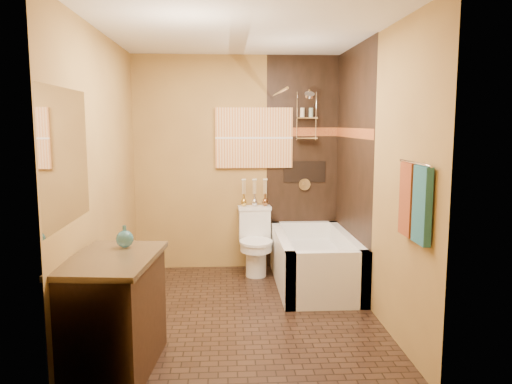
{
  "coord_description": "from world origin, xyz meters",
  "views": [
    {
      "loc": [
        -0.14,
        -4.36,
        1.72
      ],
      "look_at": [
        0.16,
        0.4,
        1.06
      ],
      "focal_mm": 35.0,
      "sensor_mm": 36.0,
      "label": 1
    }
  ],
  "objects": [
    {
      "name": "shower_fixtures",
      "position": [
        0.8,
        1.38,
        1.67
      ],
      "size": [
        0.24,
        0.33,
        1.16
      ],
      "color": "silver",
      "rests_on": "floor"
    },
    {
      "name": "towel_teal",
      "position": [
        1.16,
        -1.18,
        1.18
      ],
      "size": [
        0.05,
        0.22,
        0.52
      ],
      "primitive_type": "cube",
      "color": "#1E5166",
      "rests_on": "towel_bar"
    },
    {
      "name": "towel_bar",
      "position": [
        1.15,
        -1.05,
        1.45
      ],
      "size": [
        0.02,
        0.55,
        0.02
      ],
      "primitive_type": "cylinder",
      "rotation": [
        1.57,
        0.0,
        0.0
      ],
      "color": "silver",
      "rests_on": "wall_right"
    },
    {
      "name": "teal_bottle",
      "position": [
        -0.87,
        -0.76,
        0.9
      ],
      "size": [
        0.13,
        0.13,
        0.2
      ],
      "primitive_type": null,
      "rotation": [
        0.0,
        0.0,
        0.01
      ],
      "color": "#276A77",
      "rests_on": "vanity"
    },
    {
      "name": "mosaic_band_right",
      "position": [
        1.18,
        0.75,
        1.62
      ],
      "size": [
        0.01,
        1.5,
        0.1
      ],
      "primitive_type": "cube",
      "color": "maroon",
      "rests_on": "alcove_tile_right"
    },
    {
      "name": "wall_left",
      "position": [
        -1.2,
        0.0,
        1.25
      ],
      "size": [
        0.02,
        3.0,
        2.5
      ],
      "primitive_type": "cube",
      "color": "#AE8943",
      "rests_on": "floor"
    },
    {
      "name": "ceiling",
      "position": [
        0.0,
        0.0,
        2.5
      ],
      "size": [
        3.0,
        3.0,
        0.0
      ],
      "primitive_type": "plane",
      "color": "silver",
      "rests_on": "wall_back"
    },
    {
      "name": "towel_rust",
      "position": [
        1.16,
        -0.92,
        1.18
      ],
      "size": [
        0.05,
        0.22,
        0.52
      ],
      "primitive_type": "cube",
      "color": "maroon",
      "rests_on": "towel_bar"
    },
    {
      "name": "alcove_tile_right",
      "position": [
        1.19,
        0.75,
        1.25
      ],
      "size": [
        0.01,
        1.5,
        2.5
      ],
      "primitive_type": "cube",
      "color": "black",
      "rests_on": "wall_right"
    },
    {
      "name": "wall_right",
      "position": [
        1.2,
        0.0,
        1.25
      ],
      "size": [
        0.02,
        3.0,
        2.5
      ],
      "primitive_type": "cube",
      "color": "#AE8943",
      "rests_on": "floor"
    },
    {
      "name": "alcove_tile_back",
      "position": [
        0.78,
        1.49,
        1.25
      ],
      "size": [
        0.85,
        0.01,
        2.5
      ],
      "primitive_type": "cube",
      "color": "black",
      "rests_on": "wall_back"
    },
    {
      "name": "bathtub",
      "position": [
        0.8,
        0.75,
        0.22
      ],
      "size": [
        0.8,
        1.5,
        0.55
      ],
      "color": "white",
      "rests_on": "floor"
    },
    {
      "name": "sunset_painting",
      "position": [
        0.2,
        1.48,
        1.55
      ],
      "size": [
        0.9,
        0.04,
        0.7
      ],
      "primitive_type": "cube",
      "color": "orange",
      "rests_on": "wall_back"
    },
    {
      "name": "vanity",
      "position": [
        -0.92,
        -1.0,
        0.41
      ],
      "size": [
        0.66,
        0.98,
        0.82
      ],
      "rotation": [
        0.0,
        0.0,
        -0.11
      ],
      "color": "black",
      "rests_on": "floor"
    },
    {
      "name": "alcove_niche",
      "position": [
        0.8,
        1.48,
        1.15
      ],
      "size": [
        0.5,
        0.01,
        0.25
      ],
      "primitive_type": "cube",
      "color": "black",
      "rests_on": "alcove_tile_back"
    },
    {
      "name": "bud_vases",
      "position": [
        0.2,
        1.39,
        0.93
      ],
      "size": [
        0.32,
        0.07,
        0.31
      ],
      "color": "gold",
      "rests_on": "toilet"
    },
    {
      "name": "wall_front",
      "position": [
        0.0,
        -1.5,
        1.25
      ],
      "size": [
        2.4,
        0.02,
        2.5
      ],
      "primitive_type": "cube",
      "color": "#AE8943",
      "rests_on": "floor"
    },
    {
      "name": "vanity_mirror",
      "position": [
        -1.19,
        -1.0,
        1.5
      ],
      "size": [
        0.01,
        1.0,
        0.9
      ],
      "primitive_type": "cube",
      "color": "white",
      "rests_on": "wall_left"
    },
    {
      "name": "toilet",
      "position": [
        0.2,
        1.22,
        0.38
      ],
      "size": [
        0.39,
        0.57,
        0.76
      ],
      "rotation": [
        0.0,
        0.0,
        0.04
      ],
      "color": "white",
      "rests_on": "floor"
    },
    {
      "name": "mosaic_band_back",
      "position": [
        0.78,
        1.48,
        1.62
      ],
      "size": [
        0.85,
        0.01,
        0.1
      ],
      "primitive_type": "cube",
      "color": "maroon",
      "rests_on": "alcove_tile_back"
    },
    {
      "name": "curtain_rod",
      "position": [
        0.4,
        0.75,
        2.02
      ],
      "size": [
        0.03,
        1.55,
        0.03
      ],
      "primitive_type": "cylinder",
      "rotation": [
        1.57,
        0.0,
        0.0
      ],
      "color": "silver",
      "rests_on": "wall_back"
    },
    {
      "name": "wall_back",
      "position": [
        0.0,
        1.5,
        1.25
      ],
      "size": [
        2.4,
        0.02,
        2.5
      ],
      "primitive_type": "cube",
      "color": "#AE8943",
      "rests_on": "floor"
    },
    {
      "name": "floor",
      "position": [
        0.0,
        0.0,
        0.0
      ],
      "size": [
        3.0,
        3.0,
        0.0
      ],
      "primitive_type": "plane",
      "color": "black",
      "rests_on": "ground"
    }
  ]
}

